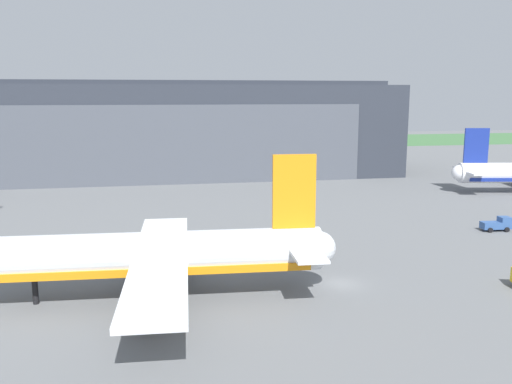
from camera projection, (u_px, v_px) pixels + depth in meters
ground_plane at (341, 284)px, 57.70m from camera, size 440.00×440.00×0.00m
grass_field_strip at (202, 143)px, 222.64m from camera, size 440.00×56.00×0.08m
maintenance_hangar at (183, 130)px, 135.28m from camera, size 104.55×33.25×23.17m
airliner_near_right at (151, 256)px, 52.82m from camera, size 36.83×33.04×14.10m
stair_truck at (497, 224)px, 79.84m from camera, size 4.38×2.26×2.07m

